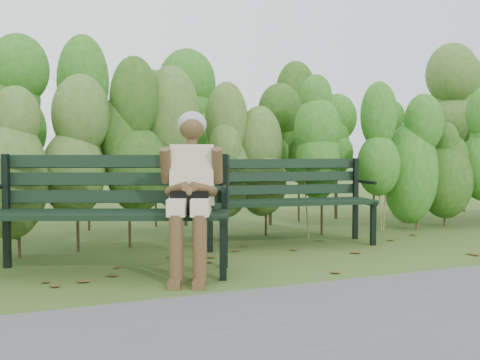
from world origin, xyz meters
name	(u,v)px	position (x,y,z in m)	size (l,w,h in m)	color
ground	(255,263)	(0.00, 0.00, 0.00)	(80.00, 80.00, 0.00)	#3A4C17
footpath	(417,334)	(0.00, -2.20, 0.01)	(60.00, 2.50, 0.01)	#474749
hedge_band	(192,132)	(0.00, 1.86, 1.26)	(11.04, 1.67, 2.42)	#47381E
leaf_litter	(219,269)	(-0.40, -0.12, 0.00)	(5.55, 2.09, 0.01)	brown
bench_left	(112,202)	(-1.27, 0.17, 0.59)	(2.11, 1.38, 1.01)	black
bench_right	(285,194)	(0.76, 0.86, 0.56)	(1.97, 0.92, 0.95)	black
seated_woman	(191,181)	(-0.70, -0.29, 0.78)	(0.61, 0.82, 1.37)	beige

